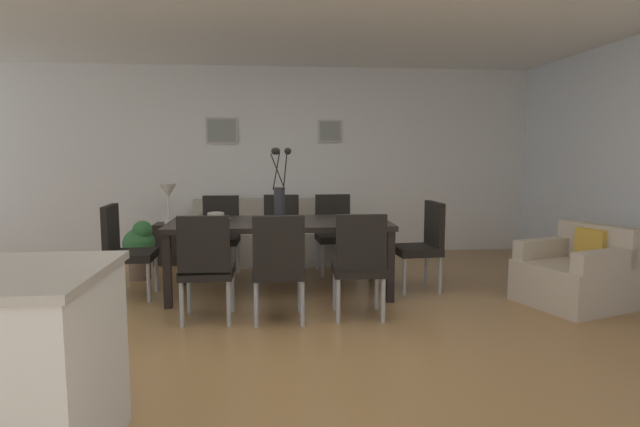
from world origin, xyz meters
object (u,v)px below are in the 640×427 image
at_px(bowl_near_right, 216,215).
at_px(table_lamp, 168,194).
at_px(dining_chair_head_east, 424,241).
at_px(bowl_near_left, 211,221).
at_px(framed_picture_center, 330,131).
at_px(centerpiece_vase, 280,193).
at_px(dining_chair_far_left, 279,263).
at_px(dining_chair_far_right, 281,230).
at_px(potted_plant, 140,247).
at_px(dining_chair_mid_left, 359,260).
at_px(armchair, 576,275).
at_px(dining_chair_mid_right, 334,229).
at_px(dining_chair_near_right, 220,231).
at_px(bowl_far_left, 280,220).
at_px(dining_table, 280,227).
at_px(dining_chair_head_west, 123,246).
at_px(dining_chair_near_left, 206,263).
at_px(framed_picture_left, 222,131).
at_px(sofa, 267,240).
at_px(side_table, 170,243).

distance_m(bowl_near_right, table_lamp, 1.53).
bearing_deg(dining_chair_head_east, bowl_near_left, -174.47).
height_order(table_lamp, framed_picture_center, framed_picture_center).
bearing_deg(centerpiece_vase, dining_chair_far_left, -91.87).
distance_m(dining_chair_far_right, centerpiece_vase, 1.06).
xyz_separation_m(dining_chair_far_right, potted_plant, (-1.60, -0.21, -0.14)).
distance_m(table_lamp, potted_plant, 1.00).
relative_size(dining_chair_far_left, bowl_near_left, 5.41).
distance_m(dining_chair_mid_left, armchair, 2.12).
distance_m(dining_chair_far_right, potted_plant, 1.62).
bearing_deg(armchair, dining_chair_mid_right, 142.53).
relative_size(dining_chair_near_right, bowl_far_left, 5.41).
xyz_separation_m(dining_table, dining_chair_head_west, (-1.54, -0.03, -0.16)).
height_order(dining_chair_near_right, dining_chair_head_east, same).
distance_m(dining_chair_mid_left, bowl_near_left, 1.51).
height_order(dining_chair_mid_left, dining_chair_head_west, same).
xyz_separation_m(dining_chair_near_left, potted_plant, (-0.93, 1.60, -0.14)).
distance_m(dining_table, dining_chair_far_left, 0.95).
xyz_separation_m(dining_chair_mid_left, dining_chair_head_west, (-2.19, 0.87, 0.00)).
bearing_deg(framed_picture_left, bowl_near_right, -87.34).
relative_size(centerpiece_vase, sofa, 0.38).
bearing_deg(dining_chair_mid_right, dining_chair_near_left, -125.91).
height_order(dining_chair_far_right, side_table, dining_chair_far_right).
height_order(dining_chair_near_right, dining_chair_far_right, same).
bearing_deg(bowl_near_right, dining_chair_head_east, -6.39).
bearing_deg(dining_chair_near_left, sofa, 78.97).
bearing_deg(bowl_near_left, bowl_far_left, 0.00).
bearing_deg(dining_chair_far_right, bowl_near_left, -120.88).
bearing_deg(dining_chair_head_east, dining_chair_far_left, -148.76).
bearing_deg(potted_plant, dining_chair_near_left, -59.85).
bearing_deg(dining_chair_head_east, dining_chair_mid_left, -133.00).
height_order(bowl_near_left, potted_plant, bowl_near_left).
distance_m(dining_chair_near_right, bowl_near_left, 1.14).
bearing_deg(armchair, dining_chair_far_left, -174.81).
xyz_separation_m(bowl_near_right, potted_plant, (-0.91, 0.50, -0.41)).
distance_m(bowl_near_left, sofa, 1.96).
height_order(dining_chair_head_west, table_lamp, table_lamp).
bearing_deg(centerpiece_vase, sofa, 95.41).
relative_size(sofa, table_lamp, 3.83).
distance_m(dining_chair_far_left, dining_chair_head_east, 1.77).
bearing_deg(dining_chair_mid_right, potted_plant, -175.02).
relative_size(side_table, armchair, 0.51).
relative_size(dining_chair_near_left, potted_plant, 1.37).
relative_size(dining_chair_far_right, dining_chair_mid_right, 1.00).
height_order(dining_chair_mid_right, sofa, dining_chair_mid_right).
bearing_deg(dining_chair_far_right, centerpiece_vase, -91.89).
relative_size(dining_chair_head_east, side_table, 1.77).
xyz_separation_m(dining_table, bowl_far_left, (0.00, -0.22, 0.11)).
xyz_separation_m(sofa, armchair, (2.91, -2.28, 0.01)).
relative_size(centerpiece_vase, potted_plant, 1.10).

